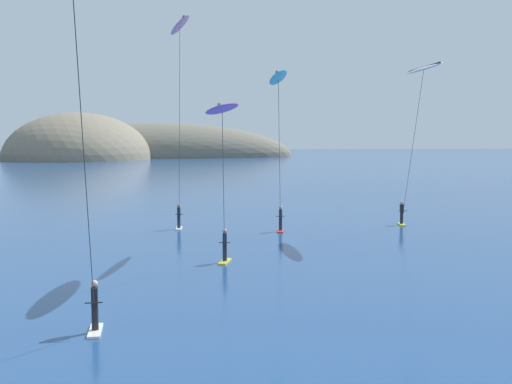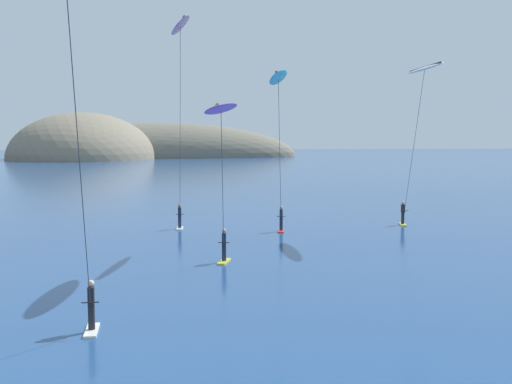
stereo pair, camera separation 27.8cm
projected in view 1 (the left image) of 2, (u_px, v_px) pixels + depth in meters
headland_island at (116, 158)px, 187.67m from camera, size 86.38×53.61×26.09m
kitesurfer_cyan at (279, 92)px, 36.96m from camera, size 2.79×9.05×10.08m
kitesurfer_pink at (180, 41)px, 40.85m from camera, size 1.44×5.94×13.83m
kitesurfer_white at (422, 81)px, 41.60m from camera, size 1.70×7.50×10.98m
kitesurfer_purple at (222, 119)px, 29.63m from camera, size 2.46×6.27×7.89m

